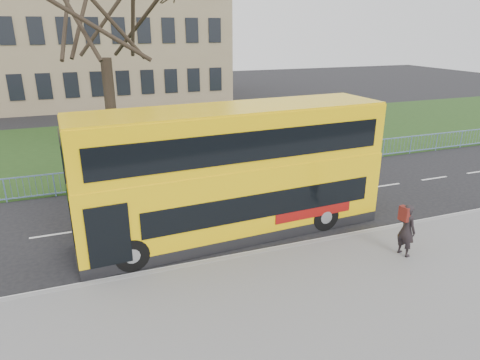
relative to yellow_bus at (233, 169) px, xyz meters
name	(u,v)px	position (x,y,z in m)	size (l,w,h in m)	color
ground	(228,238)	(-0.37, -0.39, -2.49)	(120.00, 120.00, 0.00)	black
kerb	(243,256)	(-0.37, -1.94, -2.42)	(80.00, 0.20, 0.14)	gray
grass_verge	(157,143)	(-0.37, 13.91, -2.45)	(80.00, 15.40, 0.08)	#1F3B15
guard_railing	(184,170)	(-0.37, 6.21, -1.94)	(40.00, 0.12, 1.10)	#7191CA
bare_tree	(103,35)	(-3.37, 9.61, 4.42)	(9.56, 9.56, 13.65)	black
civic_building	(65,30)	(-5.37, 34.61, 4.51)	(30.00, 15.00, 14.00)	#877356
yellow_bus	(233,169)	(0.00, 0.00, 0.00)	(11.21, 3.24, 4.64)	yellow
pedestrian	(406,230)	(4.65, -3.77, -1.47)	(0.66, 0.43, 1.80)	black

